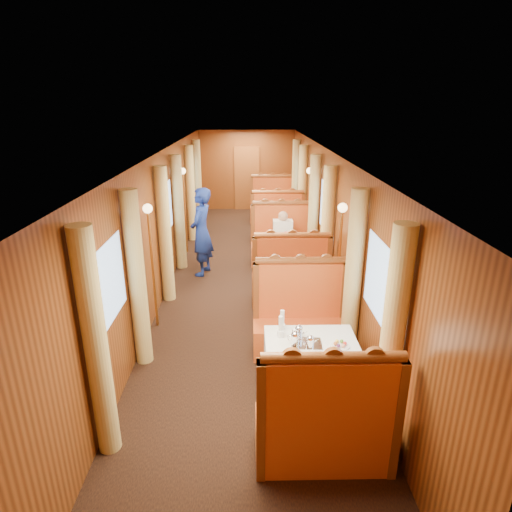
{
  "coord_description": "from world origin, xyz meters",
  "views": [
    {
      "loc": [
        0.04,
        -7.75,
        3.32
      ],
      "look_at": [
        0.16,
        -1.48,
        1.05
      ],
      "focal_mm": 30.0,
      "sensor_mm": 36.0,
      "label": 1
    }
  ],
  "objects_px": {
    "teapot_back": "(299,333)",
    "steward": "(201,232)",
    "teapot_right": "(310,343)",
    "banquette_mid_aft": "(281,244)",
    "table_far": "(275,217)",
    "banquette_far_aft": "(273,207)",
    "tea_tray": "(306,344)",
    "banquette_near_fwd": "(325,427)",
    "fruit_plate": "(340,345)",
    "passenger": "(283,234)",
    "banquette_near_aft": "(300,323)",
    "banquette_mid_fwd": "(290,281)",
    "table_near": "(310,368)",
    "table_mid": "(285,263)",
    "rose_vase_far": "(275,197)",
    "banquette_far_fwd": "(277,225)",
    "rose_vase_mid": "(286,235)"
  },
  "relations": [
    {
      "from": "teapot_back",
      "to": "steward",
      "type": "xyz_separation_m",
      "value": [
        -1.5,
        3.83,
        0.07
      ]
    },
    {
      "from": "teapot_right",
      "to": "banquette_mid_aft",
      "type": "bearing_deg",
      "value": 75.53
    },
    {
      "from": "table_far",
      "to": "teapot_right",
      "type": "bearing_deg",
      "value": -90.29
    },
    {
      "from": "banquette_mid_aft",
      "to": "banquette_far_aft",
      "type": "distance_m",
      "value": 3.5
    },
    {
      "from": "tea_tray",
      "to": "teapot_back",
      "type": "distance_m",
      "value": 0.17
    },
    {
      "from": "banquette_near_fwd",
      "to": "table_far",
      "type": "relative_size",
      "value": 1.28
    },
    {
      "from": "fruit_plate",
      "to": "passenger",
      "type": "relative_size",
      "value": 0.28
    },
    {
      "from": "banquette_near_aft",
      "to": "banquette_mid_fwd",
      "type": "bearing_deg",
      "value": 90.0
    },
    {
      "from": "table_near",
      "to": "table_far",
      "type": "height_order",
      "value": "same"
    },
    {
      "from": "banquette_mid_fwd",
      "to": "tea_tray",
      "type": "height_order",
      "value": "banquette_mid_fwd"
    },
    {
      "from": "banquette_mid_fwd",
      "to": "teapot_back",
      "type": "height_order",
      "value": "banquette_mid_fwd"
    },
    {
      "from": "banquette_near_fwd",
      "to": "table_mid",
      "type": "distance_m",
      "value": 4.51
    },
    {
      "from": "banquette_mid_fwd",
      "to": "rose_vase_far",
      "type": "bearing_deg",
      "value": 89.79
    },
    {
      "from": "banquette_mid_aft",
      "to": "fruit_plate",
      "type": "xyz_separation_m",
      "value": [
        0.3,
        -4.64,
        0.35
      ]
    },
    {
      "from": "banquette_far_aft",
      "to": "teapot_back",
      "type": "relative_size",
      "value": 9.03
    },
    {
      "from": "table_far",
      "to": "banquette_mid_aft",
      "type": "bearing_deg",
      "value": -90.0
    },
    {
      "from": "passenger",
      "to": "fruit_plate",
      "type": "bearing_deg",
      "value": -86.01
    },
    {
      "from": "banquette_mid_fwd",
      "to": "rose_vase_far",
      "type": "height_order",
      "value": "banquette_mid_fwd"
    },
    {
      "from": "banquette_near_fwd",
      "to": "tea_tray",
      "type": "bearing_deg",
      "value": 94.11
    },
    {
      "from": "table_near",
      "to": "banquette_near_fwd",
      "type": "height_order",
      "value": "banquette_near_fwd"
    },
    {
      "from": "banquette_near_fwd",
      "to": "banquette_far_fwd",
      "type": "bearing_deg",
      "value": 90.0
    },
    {
      "from": "banquette_mid_fwd",
      "to": "table_far",
      "type": "relative_size",
      "value": 1.28
    },
    {
      "from": "teapot_back",
      "to": "fruit_plate",
      "type": "bearing_deg",
      "value": -0.85
    },
    {
      "from": "banquette_mid_aft",
      "to": "rose_vase_mid",
      "type": "bearing_deg",
      "value": -90.12
    },
    {
      "from": "banquette_mid_fwd",
      "to": "rose_vase_mid",
      "type": "height_order",
      "value": "banquette_mid_fwd"
    },
    {
      "from": "banquette_near_aft",
      "to": "rose_vase_far",
      "type": "distance_m",
      "value": 6.03
    },
    {
      "from": "table_mid",
      "to": "banquette_mid_fwd",
      "type": "height_order",
      "value": "banquette_mid_fwd"
    },
    {
      "from": "banquette_near_aft",
      "to": "steward",
      "type": "distance_m",
      "value": 3.35
    },
    {
      "from": "fruit_plate",
      "to": "rose_vase_far",
      "type": "distance_m",
      "value": 7.16
    },
    {
      "from": "banquette_near_aft",
      "to": "table_mid",
      "type": "height_order",
      "value": "banquette_near_aft"
    },
    {
      "from": "table_mid",
      "to": "banquette_far_aft",
      "type": "relative_size",
      "value": 0.78
    },
    {
      "from": "banquette_near_aft",
      "to": "banquette_mid_fwd",
      "type": "height_order",
      "value": "same"
    },
    {
      "from": "banquette_far_fwd",
      "to": "teapot_back",
      "type": "height_order",
      "value": "banquette_far_fwd"
    },
    {
      "from": "banquette_mid_fwd",
      "to": "fruit_plate",
      "type": "bearing_deg",
      "value": -83.38
    },
    {
      "from": "rose_vase_far",
      "to": "passenger",
      "type": "height_order",
      "value": "passenger"
    },
    {
      "from": "table_near",
      "to": "rose_vase_mid",
      "type": "relative_size",
      "value": 2.92
    },
    {
      "from": "banquette_near_aft",
      "to": "banquette_far_aft",
      "type": "height_order",
      "value": "same"
    },
    {
      "from": "banquette_mid_aft",
      "to": "steward",
      "type": "xyz_separation_m",
      "value": [
        -1.64,
        -0.62,
        0.46
      ]
    },
    {
      "from": "banquette_near_aft",
      "to": "banquette_mid_fwd",
      "type": "relative_size",
      "value": 1.0
    },
    {
      "from": "tea_tray",
      "to": "fruit_plate",
      "type": "relative_size",
      "value": 1.58
    },
    {
      "from": "teapot_back",
      "to": "rose_vase_far",
      "type": "bearing_deg",
      "value": 111.57
    },
    {
      "from": "rose_vase_far",
      "to": "rose_vase_mid",
      "type": "bearing_deg",
      "value": -90.31
    },
    {
      "from": "table_mid",
      "to": "banquette_near_aft",
      "type": "bearing_deg",
      "value": -90.0
    },
    {
      "from": "table_near",
      "to": "banquette_near_fwd",
      "type": "relative_size",
      "value": 0.78
    },
    {
      "from": "teapot_right",
      "to": "rose_vase_far",
      "type": "distance_m",
      "value": 7.17
    },
    {
      "from": "table_mid",
      "to": "banquette_mid_aft",
      "type": "distance_m",
      "value": 1.02
    },
    {
      "from": "table_mid",
      "to": "banquette_far_fwd",
      "type": "height_order",
      "value": "banquette_far_fwd"
    },
    {
      "from": "banquette_mid_fwd",
      "to": "teapot_back",
      "type": "distance_m",
      "value": 2.46
    },
    {
      "from": "table_far",
      "to": "tea_tray",
      "type": "distance_m",
      "value": 7.09
    },
    {
      "from": "tea_tray",
      "to": "passenger",
      "type": "distance_m",
      "value": 4.3
    }
  ]
}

